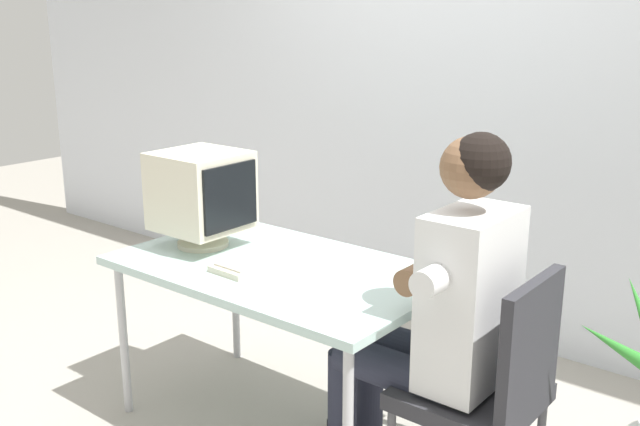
{
  "coord_description": "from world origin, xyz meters",
  "views": [
    {
      "loc": [
        1.84,
        -2.03,
        1.68
      ],
      "look_at": [
        0.21,
        0.0,
        0.96
      ],
      "focal_mm": 41.04,
      "sensor_mm": 36.0,
      "label": 1
    }
  ],
  "objects_px": {
    "office_chair": "(489,384)",
    "keyboard": "(265,258)",
    "crt_monitor": "(201,192)",
    "desk": "(279,277)",
    "person_seated": "(439,307)"
  },
  "relations": [
    {
      "from": "office_chair",
      "to": "keyboard",
      "type": "bearing_deg",
      "value": -177.71
    },
    {
      "from": "crt_monitor",
      "to": "keyboard",
      "type": "bearing_deg",
      "value": 1.73
    },
    {
      "from": "desk",
      "to": "crt_monitor",
      "type": "xyz_separation_m",
      "value": [
        -0.41,
        -0.02,
        0.29
      ]
    },
    {
      "from": "crt_monitor",
      "to": "person_seated",
      "type": "xyz_separation_m",
      "value": [
        1.12,
        0.05,
        -0.24
      ]
    },
    {
      "from": "office_chair",
      "to": "person_seated",
      "type": "bearing_deg",
      "value": -180.0
    },
    {
      "from": "crt_monitor",
      "to": "office_chair",
      "type": "xyz_separation_m",
      "value": [
        1.32,
        0.05,
        -0.46
      ]
    },
    {
      "from": "keyboard",
      "to": "desk",
      "type": "bearing_deg",
      "value": 6.78
    },
    {
      "from": "office_chair",
      "to": "desk",
      "type": "bearing_deg",
      "value": -178.04
    },
    {
      "from": "crt_monitor",
      "to": "office_chair",
      "type": "relative_size",
      "value": 0.46
    },
    {
      "from": "crt_monitor",
      "to": "office_chair",
      "type": "bearing_deg",
      "value": 2.14
    },
    {
      "from": "desk",
      "to": "person_seated",
      "type": "xyz_separation_m",
      "value": [
        0.71,
        0.03,
        0.05
      ]
    },
    {
      "from": "desk",
      "to": "keyboard",
      "type": "relative_size",
      "value": 2.85
    },
    {
      "from": "person_seated",
      "to": "keyboard",
      "type": "bearing_deg",
      "value": -177.13
    },
    {
      "from": "person_seated",
      "to": "office_chair",
      "type": "bearing_deg",
      "value": 0.0
    },
    {
      "from": "keyboard",
      "to": "person_seated",
      "type": "xyz_separation_m",
      "value": [
        0.78,
        0.04,
        -0.02
      ]
    }
  ]
}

